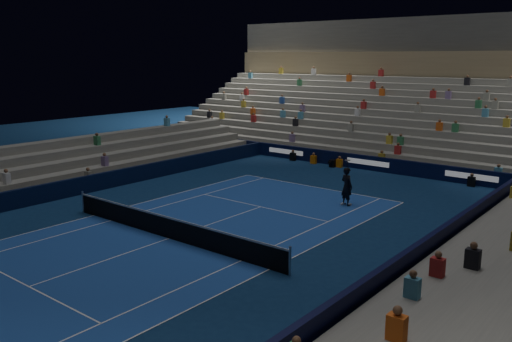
% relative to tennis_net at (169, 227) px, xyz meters
% --- Properties ---
extents(ground, '(90.00, 90.00, 0.00)m').
position_rel_tennis_net_xyz_m(ground, '(0.00, 0.00, -0.50)').
color(ground, '#0D274F').
rests_on(ground, ground).
extents(court_surface, '(10.97, 23.77, 0.01)m').
position_rel_tennis_net_xyz_m(court_surface, '(0.00, 0.00, -0.50)').
color(court_surface, '#1C449C').
rests_on(court_surface, ground).
extents(sponsor_barrier_far, '(44.00, 0.25, 1.00)m').
position_rel_tennis_net_xyz_m(sponsor_barrier_far, '(0.00, 18.50, -0.00)').
color(sponsor_barrier_far, black).
rests_on(sponsor_barrier_far, ground).
extents(sponsor_barrier_east, '(0.25, 37.00, 1.00)m').
position_rel_tennis_net_xyz_m(sponsor_barrier_east, '(9.70, 0.00, -0.00)').
color(sponsor_barrier_east, black).
rests_on(sponsor_barrier_east, ground).
extents(sponsor_barrier_west, '(0.25, 37.00, 1.00)m').
position_rel_tennis_net_xyz_m(sponsor_barrier_west, '(-9.70, 0.00, -0.00)').
color(sponsor_barrier_west, black).
rests_on(sponsor_barrier_west, ground).
extents(grandstand_main, '(44.00, 15.20, 11.20)m').
position_rel_tennis_net_xyz_m(grandstand_main, '(0.00, 27.90, 2.87)').
color(grandstand_main, slate).
rests_on(grandstand_main, ground).
extents(grandstand_east, '(5.00, 37.00, 2.50)m').
position_rel_tennis_net_xyz_m(grandstand_east, '(13.17, 0.00, 0.41)').
color(grandstand_east, slate).
rests_on(grandstand_east, ground).
extents(grandstand_west, '(5.00, 37.00, 2.50)m').
position_rel_tennis_net_xyz_m(grandstand_west, '(-13.17, 0.00, 0.41)').
color(grandstand_west, slate).
rests_on(grandstand_west, ground).
extents(tennis_net, '(12.90, 0.10, 1.10)m').
position_rel_tennis_net_xyz_m(tennis_net, '(0.00, 0.00, 0.00)').
color(tennis_net, '#B2B2B7').
rests_on(tennis_net, ground).
extents(tennis_player, '(0.87, 0.70, 2.06)m').
position_rel_tennis_net_xyz_m(tennis_player, '(3.32, 9.51, 0.53)').
color(tennis_player, black).
rests_on(tennis_player, ground).
extents(broadcast_camera, '(0.39, 0.83, 0.52)m').
position_rel_tennis_net_xyz_m(broadcast_camera, '(-2.47, 17.81, -0.23)').
color(broadcast_camera, black).
rests_on(broadcast_camera, ground).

